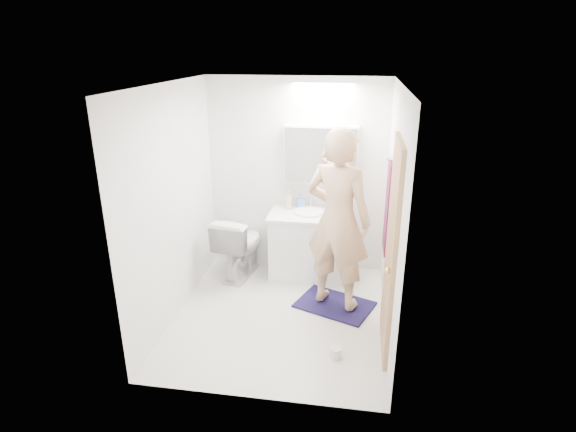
% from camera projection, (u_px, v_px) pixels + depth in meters
% --- Properties ---
extents(floor, '(2.50, 2.50, 0.00)m').
position_uv_depth(floor, '(280.00, 315.00, 4.93)').
color(floor, silver).
rests_on(floor, ground).
extents(ceiling, '(2.50, 2.50, 0.00)m').
position_uv_depth(ceiling, '(278.00, 84.00, 4.08)').
color(ceiling, white).
rests_on(ceiling, floor).
extents(wall_back, '(2.50, 0.00, 2.50)m').
position_uv_depth(wall_back, '(297.00, 176.00, 5.66)').
color(wall_back, white).
rests_on(wall_back, floor).
extents(wall_front, '(2.50, 0.00, 2.50)m').
position_uv_depth(wall_front, '(250.00, 267.00, 3.35)').
color(wall_front, white).
rests_on(wall_front, floor).
extents(wall_left, '(0.00, 2.50, 2.50)m').
position_uv_depth(wall_left, '(173.00, 205.00, 4.66)').
color(wall_left, white).
rests_on(wall_left, floor).
extents(wall_right, '(0.00, 2.50, 2.50)m').
position_uv_depth(wall_right, '(393.00, 216.00, 4.35)').
color(wall_right, white).
rests_on(wall_right, floor).
extents(vanity_cabinet, '(0.90, 0.55, 0.78)m').
position_uv_depth(vanity_cabinet, '(308.00, 247.00, 5.65)').
color(vanity_cabinet, white).
rests_on(vanity_cabinet, floor).
extents(countertop, '(0.95, 0.58, 0.04)m').
position_uv_depth(countertop, '(309.00, 215.00, 5.51)').
color(countertop, white).
rests_on(countertop, vanity_cabinet).
extents(sink_basin, '(0.36, 0.36, 0.03)m').
position_uv_depth(sink_basin, '(309.00, 212.00, 5.53)').
color(sink_basin, white).
rests_on(sink_basin, countertop).
extents(faucet, '(0.02, 0.02, 0.16)m').
position_uv_depth(faucet, '(311.00, 202.00, 5.68)').
color(faucet, '#BBBBC0').
rests_on(faucet, countertop).
extents(medicine_cabinet, '(0.88, 0.14, 0.70)m').
position_uv_depth(medicine_cabinet, '(321.00, 155.00, 5.44)').
color(medicine_cabinet, white).
rests_on(medicine_cabinet, wall_back).
extents(mirror_panel, '(0.84, 0.01, 0.66)m').
position_uv_depth(mirror_panel, '(320.00, 156.00, 5.37)').
color(mirror_panel, silver).
rests_on(mirror_panel, medicine_cabinet).
extents(toilet, '(0.58, 0.85, 0.80)m').
position_uv_depth(toilet, '(240.00, 245.00, 5.67)').
color(toilet, white).
rests_on(toilet, floor).
extents(bath_rug, '(0.95, 0.80, 0.02)m').
position_uv_depth(bath_rug, '(334.00, 305.00, 5.10)').
color(bath_rug, '#17123A').
rests_on(bath_rug, floor).
extents(person, '(0.83, 0.69, 1.95)m').
position_uv_depth(person, '(338.00, 220.00, 4.75)').
color(person, tan).
rests_on(person, bath_rug).
extents(door, '(0.04, 0.80, 2.00)m').
position_uv_depth(door, '(391.00, 251.00, 4.09)').
color(door, tan).
rests_on(door, wall_right).
extents(door_knob, '(0.06, 0.06, 0.06)m').
position_uv_depth(door_knob, '(388.00, 271.00, 3.84)').
color(door_knob, gold).
rests_on(door_knob, door).
extents(towel, '(0.02, 0.42, 1.00)m').
position_uv_depth(towel, '(387.00, 207.00, 4.89)').
color(towel, '#141135').
rests_on(towel, wall_right).
extents(towel_hook, '(0.07, 0.02, 0.02)m').
position_uv_depth(towel_hook, '(390.00, 160.00, 4.71)').
color(towel_hook, silver).
rests_on(towel_hook, wall_right).
extents(soap_bottle_a, '(0.12, 0.12, 0.23)m').
position_uv_depth(soap_bottle_a, '(289.00, 200.00, 5.64)').
color(soap_bottle_a, '#D1BC87').
rests_on(soap_bottle_a, countertop).
extents(soap_bottle_b, '(0.12, 0.12, 0.19)m').
position_uv_depth(soap_bottle_b, '(301.00, 201.00, 5.65)').
color(soap_bottle_b, '#598CC0').
rests_on(soap_bottle_b, countertop).
extents(toothbrush_cup, '(0.12, 0.12, 0.10)m').
position_uv_depth(toothbrush_cup, '(329.00, 207.00, 5.60)').
color(toothbrush_cup, '#436FCB').
rests_on(toothbrush_cup, countertop).
extents(toilet_paper_roll, '(0.11, 0.11, 0.10)m').
position_uv_depth(toilet_paper_roll, '(335.00, 353.00, 4.24)').
color(toilet_paper_roll, silver).
rests_on(toilet_paper_roll, floor).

